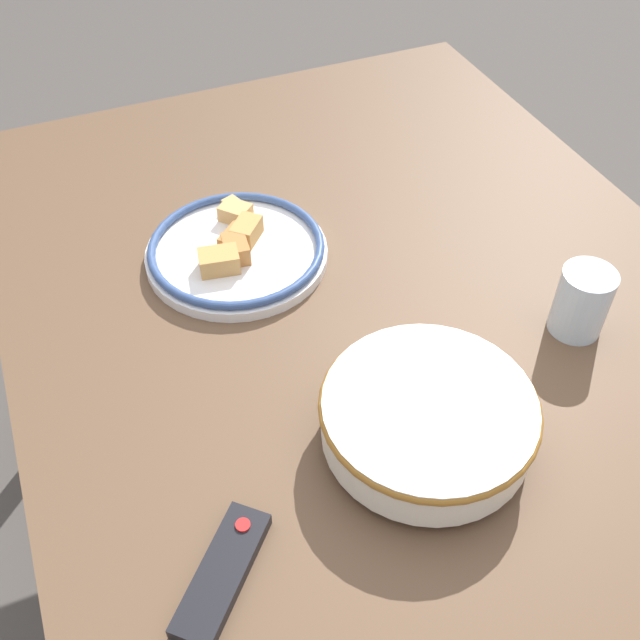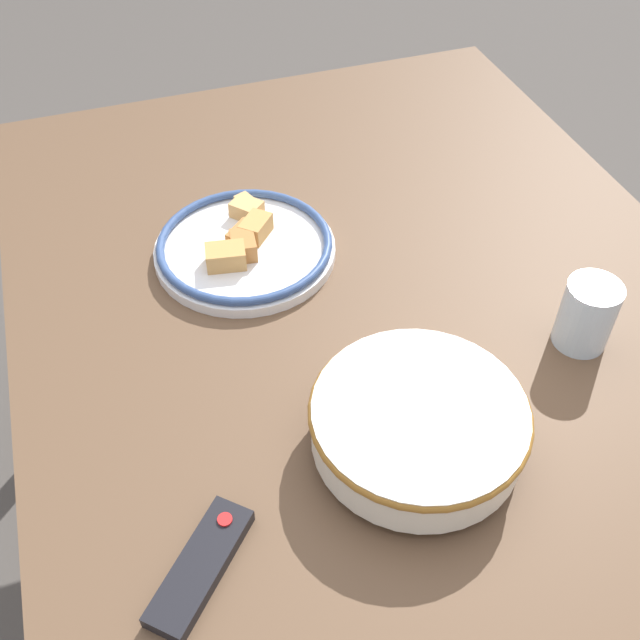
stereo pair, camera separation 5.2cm
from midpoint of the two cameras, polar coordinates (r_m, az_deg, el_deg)
The scene contains 6 objects.
ground_plane at distance 1.79m, azimuth 3.98°, elevation -17.16°, with size 8.00×8.00×0.00m, color #4C4742.
dining_table at distance 1.21m, azimuth 5.62°, elevation -1.91°, with size 1.52×1.10×0.77m.
noodle_bowl at distance 0.97m, azimuth 9.04°, elevation -7.87°, with size 0.28×0.28×0.08m.
food_plate at distance 1.24m, azimuth -4.56°, elevation 5.61°, with size 0.30×0.30×0.05m.
tv_remote at distance 0.90m, azimuth -7.36°, elevation -18.16°, with size 0.16×0.15×0.02m.
drinking_glass at distance 1.15m, azimuth 20.91°, elevation 0.36°, with size 0.08×0.08×0.11m.
Camera 2 is at (-0.74, 0.35, 1.59)m, focal length 42.00 mm.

